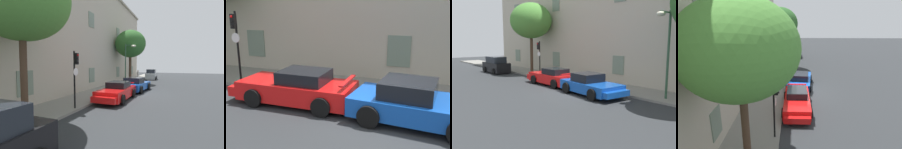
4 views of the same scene
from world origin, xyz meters
TOP-DOWN VIEW (x-y plane):
  - ground_plane at (0.00, 0.00)m, footprint 80.00×80.00m
  - sidewalk at (0.00, 3.34)m, footprint 60.00×3.07m
  - building_facade at (0.00, 7.16)m, footprint 40.44×5.07m
  - sportscar_red_lead at (-3.52, 0.81)m, footprint 4.89×2.09m
  - sportscar_yellow_flank at (1.30, 0.48)m, footprint 4.83×2.60m
  - hatchback_parked at (14.84, 0.92)m, footprint 3.82×1.90m
  - tree_near_kerb at (7.51, 2.79)m, footprint 4.29×4.29m
  - tree_midblock at (-9.79, 2.90)m, footprint 4.28×4.28m
  - traffic_light at (-7.08, 2.00)m, footprint 0.44×0.36m
  - street_lamp at (5.19, 2.33)m, footprint 0.44×1.42m
  - pedestrian_admiring at (9.59, 3.39)m, footprint 0.43×0.43m
  - pedestrian_strolling at (10.66, 2.39)m, footprint 0.52×0.52m

SIDE VIEW (x-z plane):
  - ground_plane at x=0.00m, z-range 0.00..0.00m
  - sidewalk at x=0.00m, z-range 0.00..0.14m
  - sportscar_red_lead at x=-3.52m, z-range -0.07..1.29m
  - sportscar_yellow_flank at x=1.30m, z-range -0.07..1.33m
  - hatchback_parked at x=14.84m, z-range -0.09..1.74m
  - pedestrian_strolling at x=10.66m, z-range 0.15..1.77m
  - pedestrian_admiring at x=9.59m, z-range 0.18..1.98m
  - traffic_light at x=-7.08m, z-range 0.75..4.10m
  - street_lamp at x=5.19m, z-range 1.17..6.34m
  - tree_midblock at x=-9.79m, z-range 1.93..9.19m
  - tree_near_kerb at x=7.51m, z-range 1.89..9.25m
  - building_facade at x=0.00m, z-range 0.02..12.47m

